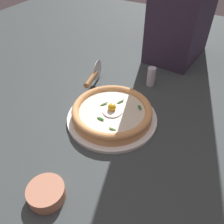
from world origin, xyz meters
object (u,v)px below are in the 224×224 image
Objects in this scene: pizza at (112,112)px; pepper_shaker at (151,76)px; side_bowl at (46,193)px; pizza_cutter at (93,76)px.

pepper_shaker is (-0.25, 0.04, 0.01)m from pizza.
pizza_cutter is at bearing -160.97° from side_bowl.
pizza is 0.21m from pizza_cutter.
pizza is 2.87× the size of side_bowl.
pepper_shaker reaches higher than pizza.
pizza_cutter is (-0.46, -0.16, 0.02)m from side_bowl.
pizza_cutter is at bearing -130.89° from pizza.
side_bowl is at bearing -0.45° from pizza.
pizza is 1.67× the size of pizza_cutter.
pizza_cutter is 0.23m from pepper_shaker.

